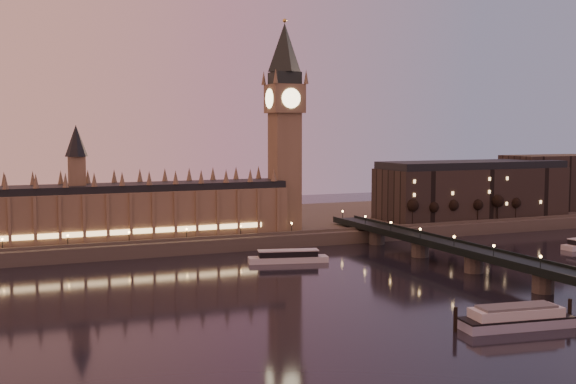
{
  "coord_description": "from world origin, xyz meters",
  "views": [
    {
      "loc": [
        -83.6,
        -209.8,
        56.06
      ],
      "look_at": [
        19.54,
        35.0,
        32.89
      ],
      "focal_mm": 45.0,
      "sensor_mm": 36.0,
      "label": 1
    }
  ],
  "objects": [
    {
      "name": "ground",
      "position": [
        0.0,
        0.0,
        0.0
      ],
      "size": [
        700.0,
        700.0,
        0.0
      ],
      "primitive_type": "plane",
      "color": "black",
      "rests_on": "ground"
    },
    {
      "name": "far_embankment",
      "position": [
        30.0,
        165.0,
        3.0
      ],
      "size": [
        560.0,
        130.0,
        6.0
      ],
      "primitive_type": "cube",
      "color": "#423D35",
      "rests_on": "ground"
    },
    {
      "name": "palace_of_westminster",
      "position": [
        -40.12,
        120.99,
        21.71
      ],
      "size": [
        180.0,
        26.62,
        52.0
      ],
      "color": "brown",
      "rests_on": "ground"
    },
    {
      "name": "big_ben",
      "position": [
        53.99,
        120.99,
        63.95
      ],
      "size": [
        17.68,
        17.68,
        104.0
      ],
      "color": "brown",
      "rests_on": "ground"
    },
    {
      "name": "westminster_bridge",
      "position": [
        91.61,
        0.0,
        5.52
      ],
      "size": [
        13.2,
        260.0,
        15.3
      ],
      "color": "black",
      "rests_on": "ground"
    },
    {
      "name": "city_block",
      "position": [
        194.94,
        130.93,
        22.24
      ],
      "size": [
        155.0,
        45.0,
        34.0
      ],
      "color": "black",
      "rests_on": "ground"
    },
    {
      "name": "bare_tree_0",
      "position": [
        121.81,
        109.0,
        15.78
      ],
      "size": [
        6.43,
        6.43,
        13.08
      ],
      "color": "black",
      "rests_on": "ground"
    },
    {
      "name": "bare_tree_1",
      "position": [
        134.87,
        109.0,
        15.78
      ],
      "size": [
        6.43,
        6.43,
        13.08
      ],
      "color": "black",
      "rests_on": "ground"
    },
    {
      "name": "bare_tree_2",
      "position": [
        147.92,
        109.0,
        15.78
      ],
      "size": [
        6.43,
        6.43,
        13.08
      ],
      "color": "black",
      "rests_on": "ground"
    },
    {
      "name": "bare_tree_3",
      "position": [
        160.98,
        109.0,
        15.78
      ],
      "size": [
        6.43,
        6.43,
        13.08
      ],
      "color": "black",
      "rests_on": "ground"
    },
    {
      "name": "bare_tree_4",
      "position": [
        174.04,
        109.0,
        15.78
      ],
      "size": [
        6.43,
        6.43,
        13.08
      ],
      "color": "black",
      "rests_on": "ground"
    },
    {
      "name": "bare_tree_5",
      "position": [
        187.1,
        109.0,
        15.78
      ],
      "size": [
        6.43,
        6.43,
        13.08
      ],
      "color": "black",
      "rests_on": "ground"
    },
    {
      "name": "cruise_boat_a",
      "position": [
        33.17,
        67.18,
        2.36
      ],
      "size": [
        34.26,
        14.99,
        5.36
      ],
      "rotation": [
        0.0,
        0.0,
        -0.24
      ],
      "color": "silver",
      "rests_on": "ground"
    },
    {
      "name": "moored_barge",
      "position": [
        53.49,
        -50.68,
        2.93
      ],
      "size": [
        37.57,
        13.43,
        6.95
      ],
      "rotation": [
        0.0,
        0.0,
        -0.13
      ],
      "color": "#9AA6C5",
      "rests_on": "ground"
    }
  ]
}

